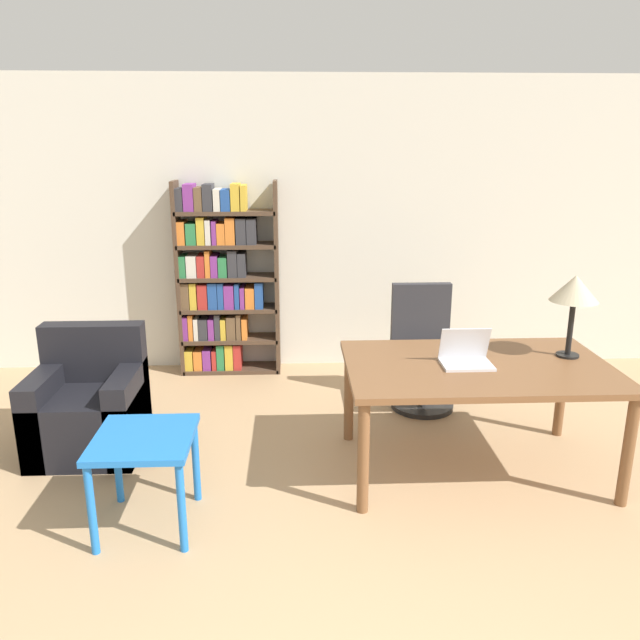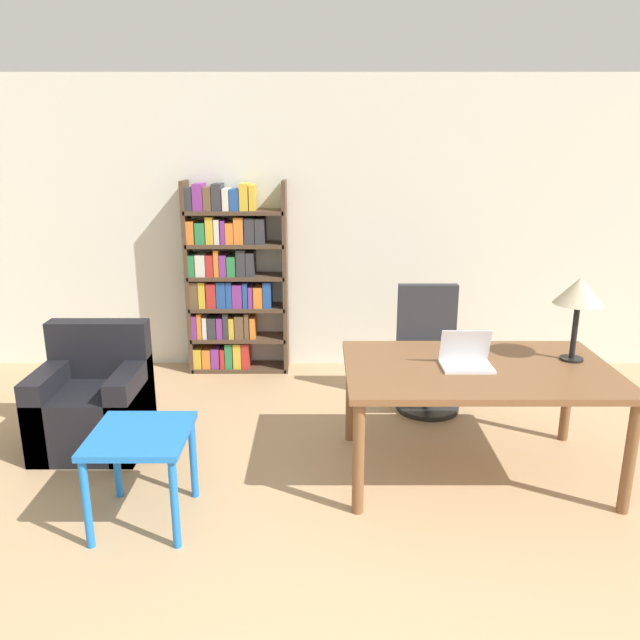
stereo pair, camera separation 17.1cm
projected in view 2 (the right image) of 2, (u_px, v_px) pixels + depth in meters
name	position (u px, v px, depth m)	size (l,w,h in m)	color
wall_back	(339.00, 226.00, 5.84)	(8.00, 0.06, 2.70)	silver
desk	(478.00, 378.00, 3.96)	(1.69, 1.06, 0.74)	brown
laptop	(466.00, 359.00, 3.93)	(0.32, 0.23, 0.24)	silver
table_lamp	(579.00, 293.00, 3.94)	(0.31, 0.31, 0.55)	black
office_chair	(428.00, 355.00, 5.07)	(0.51, 0.51, 1.00)	black
side_table_blue	(141.00, 447.00, 3.49)	(0.54, 0.57, 0.56)	blue
armchair	(94.00, 406.00, 4.44)	(0.72, 0.67, 0.87)	black
bookshelf	(230.00, 279.00, 5.78)	(0.93, 0.28, 1.78)	#4C3828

